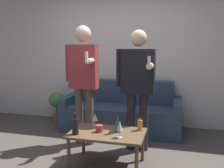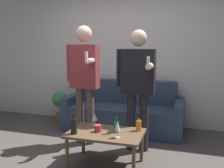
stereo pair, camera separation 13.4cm
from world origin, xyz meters
The scene contains 13 objects.
ground_plane centered at (0.00, 0.00, 0.00)m, with size 16.00×16.00×0.00m, color #514C47.
wall_back centered at (0.00, 1.94, 1.35)m, with size 8.00×0.06×2.70m.
couch centered at (0.13, 1.53, 0.30)m, with size 2.03×0.81×0.85m.
coffee_table centered at (0.26, 0.13, 0.38)m, with size 0.91×0.57×0.43m.
bottle_orange centered at (0.63, 0.30, 0.50)m, with size 0.06×0.06×0.18m.
bottle_green centered at (-0.08, -0.03, 0.53)m, with size 0.08×0.08×0.26m.
bottle_dark centered at (0.39, 0.17, 0.50)m, with size 0.07×0.07×0.18m.
wine_glass_near centered at (0.04, 0.34, 0.54)m, with size 0.08×0.08×0.16m.
wine_glass_far centered at (0.45, -0.01, 0.56)m, with size 0.07×0.07×0.19m.
cup_on_table centered at (0.16, 0.12, 0.47)m, with size 0.09×0.09×0.08m.
person_standing_left centered at (-0.27, 0.73, 1.05)m, with size 0.49×0.44×1.76m.
person_standing_right centered at (0.53, 0.71, 0.98)m, with size 0.54×0.44×1.68m.
potted_plant centered at (-1.18, 1.62, 0.38)m, with size 0.30×0.30×0.59m.
Camera 2 is at (1.19, -2.63, 1.46)m, focal length 40.00 mm.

